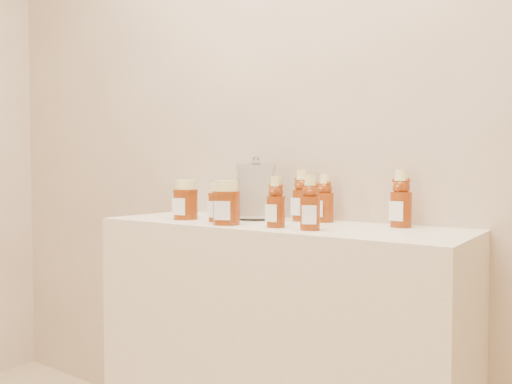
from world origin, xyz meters
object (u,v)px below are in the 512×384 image
Objects in this scene: bear_bottle_back_left at (302,192)px; glass_canister at (256,189)px; display_table at (273,362)px; honey_jar_left at (186,200)px; bear_bottle_front_left at (276,198)px.

glass_canister reaches higher than bear_bottle_back_left.
honey_jar_left reaches higher than display_table.
glass_canister reaches higher than honey_jar_left.
honey_jar_left is (-0.39, 0.03, -0.02)m from bear_bottle_front_left.
display_table is at bearing -30.10° from glass_canister.
glass_canister is (-0.19, 0.16, 0.02)m from bear_bottle_front_left.
bear_bottle_front_left is (0.03, -0.21, -0.01)m from bear_bottle_back_left.
bear_bottle_back_left is 0.93× the size of glass_canister.
honey_jar_left is at bearing 173.31° from bear_bottle_front_left.
display_table is 0.55m from bear_bottle_front_left.
honey_jar_left is at bearing -147.18° from glass_canister.
glass_canister is at bearing -158.74° from bear_bottle_back_left.
display_table is 6.16× the size of bear_bottle_back_left.
display_table is 0.61m from honey_jar_left.
glass_canister is (-0.12, 0.07, 0.55)m from display_table.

